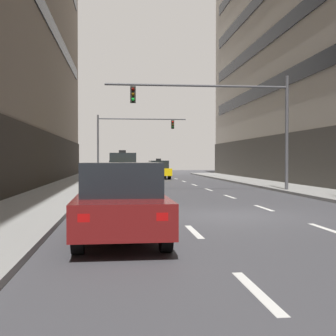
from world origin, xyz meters
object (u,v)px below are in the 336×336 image
Objects in this scene: car_driving_2 at (121,202)px; car_driving_3 at (118,170)px; taxi_driving_0 at (122,170)px; traffic_signal_1 at (126,133)px; traffic_signal_0 at (230,110)px; taxi_driving_1 at (158,170)px.

car_driving_3 is (-0.07, 30.42, -0.01)m from car_driving_2.
traffic_signal_1 reaches higher than taxi_driving_0.
traffic_signal_0 is 1.13× the size of traffic_signal_1.
taxi_driving_1 reaches higher than car_driving_3.
taxi_driving_1 is 3.65m from car_driving_3.
taxi_driving_0 is at bearing -91.83° from traffic_signal_1.
traffic_signal_1 reaches higher than taxi_driving_1.
taxi_driving_1 is (3.34, 11.82, -0.26)m from taxi_driving_0.
traffic_signal_0 reaches higher than taxi_driving_0.
traffic_signal_0 reaches higher than car_driving_3.
traffic_signal_0 reaches higher than taxi_driving_1.
car_driving_3 is 18.11m from traffic_signal_0.
taxi_driving_0 is 1.00× the size of car_driving_3.
car_driving_3 is (-0.26, 11.25, -0.25)m from taxi_driving_0.
car_driving_2 is at bearing -96.51° from taxi_driving_1.
car_driving_3 is 0.52× the size of traffic_signal_1.
car_driving_2 is 15.27m from traffic_signal_0.
car_driving_2 is at bearing -89.87° from car_driving_3.
taxi_driving_1 is 0.46× the size of traffic_signal_0.
car_driving_3 is at bearing -100.13° from traffic_signal_1.
traffic_signal_1 is (0.76, 4.26, 3.50)m from car_driving_3.
taxi_driving_1 is 5.83m from traffic_signal_1.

